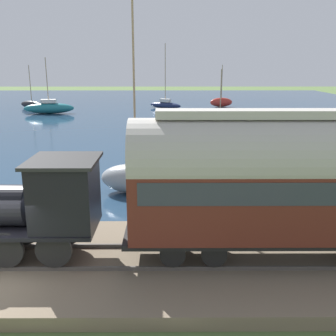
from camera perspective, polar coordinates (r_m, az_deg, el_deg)
harbor_water at (r=54.93m, az=-5.41°, el=8.38°), size 80.00×80.00×0.01m
rail_embankment at (r=13.55m, az=-21.81°, el=-12.83°), size 5.93×56.00×0.52m
steam_locomotive at (r=12.56m, az=-20.22°, el=-4.80°), size 2.08×5.66×3.45m
passenger_coach at (r=12.11m, az=16.88°, el=-1.43°), size 2.29×9.67×4.49m
sailboat_blue at (r=41.42m, az=7.53°, el=6.88°), size 3.87×6.45×5.68m
sailboat_teal at (r=52.87m, az=-16.89°, el=8.36°), size 2.32×6.42×6.94m
sailboat_gray at (r=19.47m, az=-4.66°, el=-1.43°), size 2.31×3.80×9.42m
sailboat_red at (r=59.14m, az=7.73°, el=9.46°), size 1.50×3.43×6.01m
sailboat_navy at (r=56.53m, az=-0.40°, el=9.21°), size 3.85×4.92×8.87m
sailboat_black at (r=59.67m, az=-19.14°, el=8.71°), size 3.51×4.47×5.98m
rowboat_near_shore at (r=20.81m, az=-14.04°, el=-2.23°), size 1.61×2.15×0.53m
rowboat_off_pier at (r=23.18m, az=13.72°, el=-0.47°), size 1.86×2.58×0.51m
rowboat_far_out at (r=25.02m, az=5.59°, el=0.95°), size 1.32×2.58×0.45m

